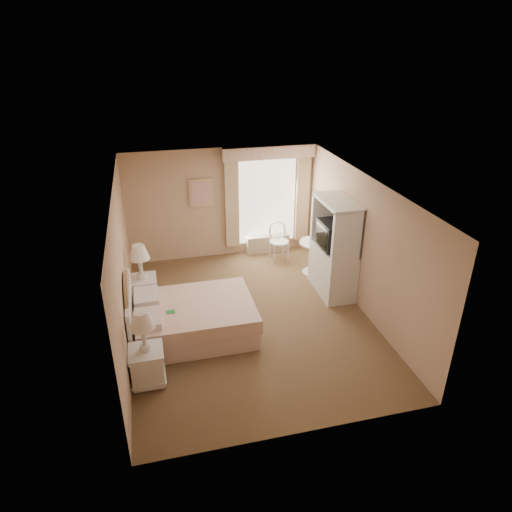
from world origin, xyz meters
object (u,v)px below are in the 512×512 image
object	(u,v)px
bed	(188,318)
round_table	(315,252)
nightstand_near	(146,357)
cafe_chair	(278,238)
armoire	(334,255)
nightstand_far	(143,284)

from	to	relation	value
bed	round_table	world-z (taller)	bed
nightstand_near	cafe_chair	bearing A→B (deg)	49.25
nightstand_near	armoire	xyz separation A→B (m)	(3.65, 1.84, 0.34)
round_table	armoire	xyz separation A→B (m)	(0.06, -0.81, 0.31)
nightstand_near	cafe_chair	size ratio (longest dim) A/B	1.37
nightstand_near	nightstand_far	xyz separation A→B (m)	(0.00, 2.16, 0.02)
cafe_chair	nightstand_near	bearing A→B (deg)	-133.35
round_table	cafe_chair	distance (m)	1.03
cafe_chair	bed	bearing A→B (deg)	-135.81
armoire	nightstand_far	bearing A→B (deg)	174.98
nightstand_near	bed	bearing A→B (deg)	55.81
nightstand_near	cafe_chair	distance (m)	4.64
nightstand_near	nightstand_far	bearing A→B (deg)	90.00
bed	nightstand_near	size ratio (longest dim) A/B	1.71
nightstand_far	cafe_chair	distance (m)	3.32
bed	armoire	distance (m)	3.08
cafe_chair	armoire	world-z (taller)	armoire
nightstand_far	cafe_chair	world-z (taller)	nightstand_far
nightstand_near	round_table	world-z (taller)	nightstand_near
nightstand_near	nightstand_far	world-z (taller)	nightstand_far
round_table	nightstand_far	bearing A→B (deg)	-172.24
bed	armoire	size ratio (longest dim) A/B	1.07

